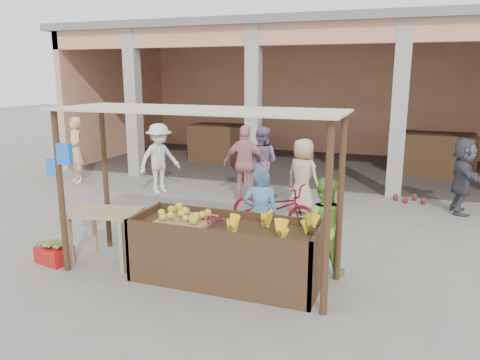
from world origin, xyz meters
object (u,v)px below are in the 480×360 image
at_px(vendor_blue, 261,212).
at_px(motorcycle, 274,207).
at_px(side_table, 106,220).
at_px(vendor_green, 323,223).
at_px(fruit_stall, 226,254).
at_px(red_crate, 54,254).

distance_m(vendor_blue, motorcycle, 1.46).
relative_size(side_table, vendor_blue, 0.71).
bearing_deg(motorcycle, vendor_green, -132.19).
distance_m(fruit_stall, red_crate, 2.75).
distance_m(fruit_stall, vendor_blue, 0.98).
bearing_deg(side_table, fruit_stall, -12.77).
relative_size(fruit_stall, red_crate, 5.10).
height_order(red_crate, motorcycle, motorcycle).
distance_m(side_table, red_crate, 0.98).
distance_m(fruit_stall, vendor_green, 1.48).
bearing_deg(red_crate, fruit_stall, 17.77).
xyz_separation_m(fruit_stall, red_crate, (-2.72, -0.29, -0.27)).
xyz_separation_m(vendor_blue, motorcycle, (-0.19, 1.42, -0.32)).
bearing_deg(fruit_stall, side_table, 179.23).
distance_m(red_crate, vendor_green, 4.11).
height_order(side_table, red_crate, side_table).
bearing_deg(vendor_green, fruit_stall, 32.40).
height_order(fruit_stall, vendor_green, vendor_green).
bearing_deg(vendor_green, motorcycle, -53.13).
relative_size(fruit_stall, vendor_green, 1.75).
bearing_deg(fruit_stall, red_crate, -173.91).
distance_m(fruit_stall, side_table, 1.98).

